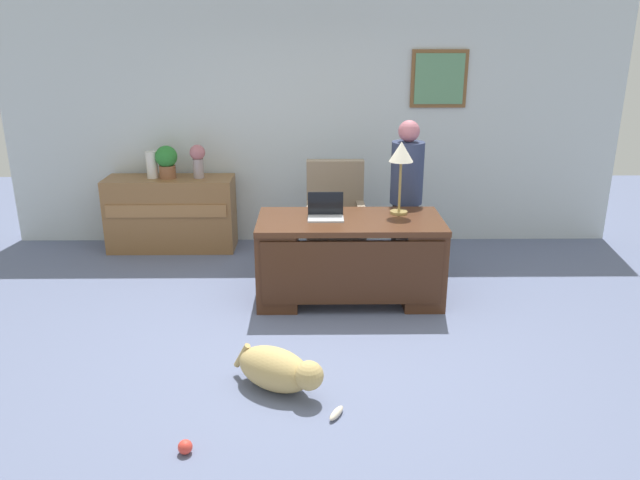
{
  "coord_description": "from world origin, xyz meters",
  "views": [
    {
      "loc": [
        -0.0,
        -4.41,
        2.34
      ],
      "look_at": [
        0.05,
        0.3,
        0.75
      ],
      "focal_mm": 34.23,
      "sensor_mm": 36.0,
      "label": 1
    }
  ],
  "objects_px": {
    "dog_toy_bone": "(337,413)",
    "dog_toy_ball": "(186,447)",
    "vase_with_flowers": "(198,158)",
    "credenza": "(172,214)",
    "person_standing": "(406,198)",
    "laptop": "(326,212)",
    "vase_empty": "(152,165)",
    "potted_plant": "(167,160)",
    "armchair": "(336,221)",
    "desk_lamp": "(402,157)",
    "dog_lying": "(279,370)",
    "desk": "(350,257)"
  },
  "relations": [
    {
      "from": "desk",
      "to": "credenza",
      "type": "bearing_deg",
      "value": 143.35
    },
    {
      "from": "vase_with_flowers",
      "to": "person_standing",
      "type": "bearing_deg",
      "value": -20.23
    },
    {
      "from": "dog_lying",
      "to": "desk_lamp",
      "type": "relative_size",
      "value": 0.99
    },
    {
      "from": "credenza",
      "to": "vase_with_flowers",
      "type": "relative_size",
      "value": 3.84
    },
    {
      "from": "armchair",
      "to": "dog_toy_ball",
      "type": "bearing_deg",
      "value": -107.64
    },
    {
      "from": "credenza",
      "to": "dog_toy_ball",
      "type": "height_order",
      "value": "credenza"
    },
    {
      "from": "person_standing",
      "to": "vase_empty",
      "type": "height_order",
      "value": "person_standing"
    },
    {
      "from": "vase_empty",
      "to": "potted_plant",
      "type": "height_order",
      "value": "potted_plant"
    },
    {
      "from": "vase_with_flowers",
      "to": "dog_toy_bone",
      "type": "bearing_deg",
      "value": -66.75
    },
    {
      "from": "person_standing",
      "to": "desk_lamp",
      "type": "height_order",
      "value": "person_standing"
    },
    {
      "from": "person_standing",
      "to": "vase_with_flowers",
      "type": "bearing_deg",
      "value": 159.77
    },
    {
      "from": "dog_lying",
      "to": "vase_with_flowers",
      "type": "height_order",
      "value": "vase_with_flowers"
    },
    {
      "from": "laptop",
      "to": "dog_toy_bone",
      "type": "relative_size",
      "value": 1.88
    },
    {
      "from": "credenza",
      "to": "vase_empty",
      "type": "distance_m",
      "value": 0.59
    },
    {
      "from": "laptop",
      "to": "potted_plant",
      "type": "xyz_separation_m",
      "value": [
        -1.73,
        1.39,
        0.2
      ]
    },
    {
      "from": "armchair",
      "to": "dog_toy_bone",
      "type": "xyz_separation_m",
      "value": [
        -0.09,
        -2.75,
        -0.47
      ]
    },
    {
      "from": "desk_lamp",
      "to": "dog_lying",
      "type": "bearing_deg",
      "value": -120.93
    },
    {
      "from": "armchair",
      "to": "vase_empty",
      "type": "height_order",
      "value": "vase_empty"
    },
    {
      "from": "potted_plant",
      "to": "laptop",
      "type": "bearing_deg",
      "value": -38.76
    },
    {
      "from": "credenza",
      "to": "person_standing",
      "type": "bearing_deg",
      "value": -17.69
    },
    {
      "from": "desk_lamp",
      "to": "desk",
      "type": "bearing_deg",
      "value": -157.24
    },
    {
      "from": "armchair",
      "to": "laptop",
      "type": "height_order",
      "value": "armchair"
    },
    {
      "from": "vase_with_flowers",
      "to": "dog_toy_ball",
      "type": "bearing_deg",
      "value": -81.98
    },
    {
      "from": "vase_empty",
      "to": "dog_toy_ball",
      "type": "distance_m",
      "value": 3.91
    },
    {
      "from": "credenza",
      "to": "desk_lamp",
      "type": "relative_size",
      "value": 2.13
    },
    {
      "from": "person_standing",
      "to": "dog_lying",
      "type": "relative_size",
      "value": 2.37
    },
    {
      "from": "dog_lying",
      "to": "desk_lamp",
      "type": "xyz_separation_m",
      "value": [
        1.03,
        1.73,
        1.15
      ]
    },
    {
      "from": "credenza",
      "to": "dog_toy_bone",
      "type": "relative_size",
      "value": 8.35
    },
    {
      "from": "desk_lamp",
      "to": "vase_empty",
      "type": "xyz_separation_m",
      "value": [
        -2.58,
        1.25,
        -0.33
      ]
    },
    {
      "from": "person_standing",
      "to": "laptop",
      "type": "height_order",
      "value": "person_standing"
    },
    {
      "from": "desk",
      "to": "credenza",
      "type": "relative_size",
      "value": 1.17
    },
    {
      "from": "potted_plant",
      "to": "vase_empty",
      "type": "bearing_deg",
      "value": 180.0
    },
    {
      "from": "vase_with_flowers",
      "to": "dog_toy_bone",
      "type": "distance_m",
      "value": 3.73
    },
    {
      "from": "armchair",
      "to": "laptop",
      "type": "distance_m",
      "value": 0.92
    },
    {
      "from": "desk",
      "to": "armchair",
      "type": "bearing_deg",
      "value": 96.34
    },
    {
      "from": "vase_empty",
      "to": "potted_plant",
      "type": "bearing_deg",
      "value": 0.0
    },
    {
      "from": "laptop",
      "to": "vase_with_flowers",
      "type": "bearing_deg",
      "value": 134.91
    },
    {
      "from": "dog_toy_ball",
      "to": "dog_lying",
      "type": "bearing_deg",
      "value": 52.67
    },
    {
      "from": "vase_with_flowers",
      "to": "potted_plant",
      "type": "bearing_deg",
      "value": 180.0
    },
    {
      "from": "credenza",
      "to": "armchair",
      "type": "xyz_separation_m",
      "value": [
        1.84,
        -0.54,
        0.08
      ]
    },
    {
      "from": "dog_lying",
      "to": "potted_plant",
      "type": "relative_size",
      "value": 1.84
    },
    {
      "from": "laptop",
      "to": "dog_toy_bone",
      "type": "distance_m",
      "value": 2.07
    },
    {
      "from": "person_standing",
      "to": "vase_with_flowers",
      "type": "xyz_separation_m",
      "value": [
        -2.19,
        0.81,
        0.24
      ]
    },
    {
      "from": "credenza",
      "to": "potted_plant",
      "type": "xyz_separation_m",
      "value": [
        -0.01,
        0.0,
        0.61
      ]
    },
    {
      "from": "credenza",
      "to": "dog_lying",
      "type": "relative_size",
      "value": 2.15
    },
    {
      "from": "dog_toy_bone",
      "to": "dog_toy_ball",
      "type": "bearing_deg",
      "value": -158.58
    },
    {
      "from": "desk",
      "to": "dog_lying",
      "type": "bearing_deg",
      "value": -110.5
    },
    {
      "from": "person_standing",
      "to": "desk_lamp",
      "type": "bearing_deg",
      "value": -106.27
    },
    {
      "from": "dog_toy_bone",
      "to": "vase_empty",
      "type": "bearing_deg",
      "value": 120.32
    },
    {
      "from": "desk_lamp",
      "to": "potted_plant",
      "type": "relative_size",
      "value": 1.85
    }
  ]
}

